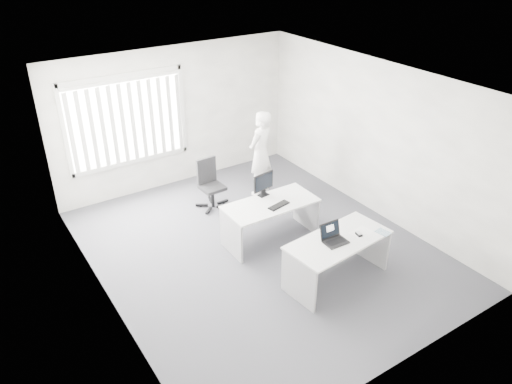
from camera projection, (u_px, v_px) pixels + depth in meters
ground at (259, 248)px, 8.33m from camera, size 6.00×6.00×0.00m
wall_back at (175, 117)px, 9.87m from camera, size 5.00×0.02×2.80m
wall_front at (411, 275)px, 5.46m from camera, size 5.00×0.02×2.80m
wall_left at (99, 220)px, 6.46m from camera, size 0.02×6.00×2.80m
wall_right at (376, 139)px, 8.87m from camera, size 0.02×6.00×2.80m
ceiling at (259, 84)px, 6.99m from camera, size 5.00×6.00×0.02m
window at (127, 120)px, 9.28m from camera, size 2.32×0.06×1.76m
blinds at (128, 123)px, 9.25m from camera, size 2.20×0.10×1.50m
desk_near at (338, 250)px, 7.37m from camera, size 1.66×0.90×0.73m
desk_far at (270, 213)px, 8.33m from camera, size 1.57×0.75×0.71m
office_chair at (211, 192)px, 9.44m from camera, size 0.57×0.57×0.95m
person at (261, 153)px, 9.65m from camera, size 0.74×0.63×1.71m
laptop at (336, 235)px, 7.13m from camera, size 0.35×0.32×0.27m
paper_sheet at (361, 232)px, 7.43m from camera, size 0.36×0.28×0.00m
mouse at (359, 234)px, 7.35m from camera, size 0.08×0.12×0.05m
booklet at (383, 232)px, 7.43m from camera, size 0.18×0.23×0.01m
keyboard at (279, 205)px, 8.15m from camera, size 0.42×0.21×0.02m
monitor at (263, 184)px, 8.37m from camera, size 0.43×0.18×0.41m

